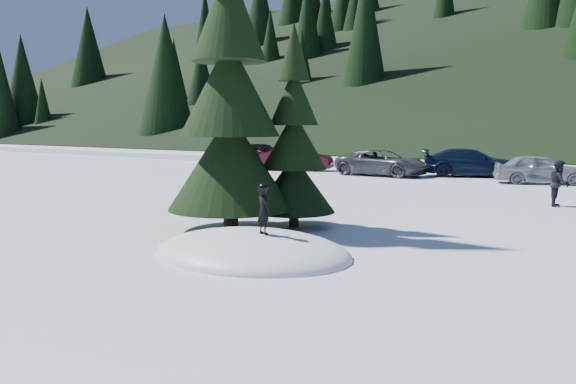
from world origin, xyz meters
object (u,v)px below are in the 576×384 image
Objects in this scene: spruce_tall at (230,101)px; car_0 at (261,153)px; child_skier at (263,210)px; car_4 at (540,169)px; spruce_short at (294,148)px; car_2 at (382,163)px; adult_0 at (559,183)px; car_3 at (471,163)px; car_1 at (297,158)px.

spruce_tall is 25.99m from car_0.
car_4 is at bearing -77.40° from child_skier.
spruce_short is 1.18× the size of car_0.
spruce_short is 1.06× the size of car_2.
car_4 is at bearing 6.41° from adult_0.
car_3 is at bearing -66.71° from child_skier.
spruce_tall is at bearing -19.79° from child_skier.
spruce_tall reaches higher than spruce_short.
child_skier is 0.19× the size of car_3.
car_0 is at bearing 53.48° from adult_0.
spruce_tall is at bearing 157.74° from car_3.
car_1 is (-12.68, 19.06, -0.24)m from child_skier.
car_0 is 1.11× the size of car_4.
car_0 is (-18.20, 22.45, -0.19)m from child_skier.
car_4 is at bearing -112.35° from car_1.
car_3 is (9.97, 2.03, 0.02)m from car_1.
spruce_short reaches higher than car_4.
adult_0 is 7.95m from car_4.
child_skier is 28.90m from car_0.
spruce_tall reaches higher than car_2.
car_3 is at bearing 41.65° from car_4.
car_0 reaches higher than child_skier.
spruce_short is 17.93m from car_3.
car_3 is at bearing 93.67° from spruce_short.
car_0 is at bearing 57.56° from car_4.
spruce_short is 25.44m from car_0.
car_2 is at bearing 70.30° from car_4.
car_0 is (-21.57, 10.80, -0.00)m from adult_0.
car_2 is at bearing -115.75° from car_1.
spruce_tall is 2.10× the size of car_4.
car_1 is at bearing -129.15° from car_0.
car_4 is (1.14, 19.28, -0.27)m from child_skier.
spruce_tall is 1.70× the size of car_2.
car_1 is 5.89m from car_2.
car_1 is at bearing 125.10° from spruce_short.
car_2 is 1.24× the size of car_4.
car_4 is (19.33, -3.17, -0.08)m from car_0.
adult_0 is at bearing -124.19° from car_0.
car_3 is at bearing 90.43° from spruce_tall.
car_0 is 0.90× the size of car_2.
spruce_tall is at bearing -125.54° from spruce_short.
spruce_tall is 20.13m from car_1.
spruce_tall is 18.01m from car_4.
spruce_short is 9.84m from adult_0.
spruce_short is at bearing -48.31° from child_skier.
car_0 is at bearing -35.00° from child_skier.
car_0 is (-15.63, 20.60, -2.55)m from spruce_tall.
spruce_short reaches higher than car_3.
adult_0 reaches higher than car_4.
car_3 is (4.08, 2.28, 0.04)m from car_2.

